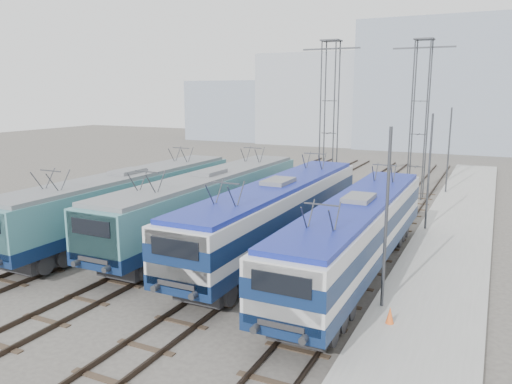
% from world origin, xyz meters
% --- Properties ---
extents(ground, '(160.00, 160.00, 0.00)m').
position_xyz_m(ground, '(0.00, 0.00, 0.00)').
color(ground, '#514C47').
extents(platform, '(4.00, 70.00, 0.30)m').
position_xyz_m(platform, '(10.20, 8.00, 0.15)').
color(platform, '#9E9E99').
rests_on(platform, ground).
extents(locomotive_far_left, '(2.84, 17.92, 3.37)m').
position_xyz_m(locomotive_far_left, '(-6.75, 5.87, 2.23)').
color(locomotive_far_left, '#0E2147').
rests_on(locomotive_far_left, ground).
extents(locomotive_center_left, '(2.88, 18.19, 3.42)m').
position_xyz_m(locomotive_center_left, '(-2.25, 7.36, 2.27)').
color(locomotive_center_left, '#0E2147').
rests_on(locomotive_center_left, ground).
extents(locomotive_center_right, '(2.85, 18.03, 3.39)m').
position_xyz_m(locomotive_center_right, '(2.25, 6.63, 2.30)').
color(locomotive_center_right, '#0E2147').
rests_on(locomotive_center_right, ground).
extents(locomotive_far_right, '(2.74, 17.32, 3.26)m').
position_xyz_m(locomotive_far_right, '(6.75, 5.10, 2.22)').
color(locomotive_far_right, '#0E2147').
rests_on(locomotive_far_right, ground).
extents(catenary_tower_west, '(4.50, 1.20, 12.00)m').
position_xyz_m(catenary_tower_west, '(0.00, 22.00, 6.64)').
color(catenary_tower_west, '#3F4247').
rests_on(catenary_tower_west, ground).
extents(catenary_tower_east, '(4.50, 1.20, 12.00)m').
position_xyz_m(catenary_tower_east, '(6.50, 24.00, 6.64)').
color(catenary_tower_east, '#3F4247').
rests_on(catenary_tower_east, ground).
extents(mast_front, '(0.12, 0.12, 7.00)m').
position_xyz_m(mast_front, '(8.60, 2.00, 3.50)').
color(mast_front, '#3F4247').
rests_on(mast_front, ground).
extents(mast_mid, '(0.12, 0.12, 7.00)m').
position_xyz_m(mast_mid, '(8.60, 14.00, 3.50)').
color(mast_mid, '#3F4247').
rests_on(mast_mid, ground).
extents(mast_rear, '(0.12, 0.12, 7.00)m').
position_xyz_m(mast_rear, '(8.60, 26.00, 3.50)').
color(mast_rear, '#3F4247').
rests_on(mast_rear, ground).
extents(safety_cone, '(0.29, 0.29, 0.60)m').
position_xyz_m(safety_cone, '(9.16, 0.64, 0.60)').
color(safety_cone, orange).
rests_on(safety_cone, platform).
extents(building_west, '(18.00, 12.00, 14.00)m').
position_xyz_m(building_west, '(-14.00, 62.00, 7.00)').
color(building_west, '#A3AAB5').
rests_on(building_west, ground).
extents(building_center, '(22.00, 14.00, 18.00)m').
position_xyz_m(building_center, '(4.00, 62.00, 9.00)').
color(building_center, '#8996A9').
rests_on(building_center, ground).
extents(building_far_west, '(14.00, 10.00, 10.00)m').
position_xyz_m(building_far_west, '(-30.00, 62.00, 5.00)').
color(building_far_west, '#8996A9').
rests_on(building_far_west, ground).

